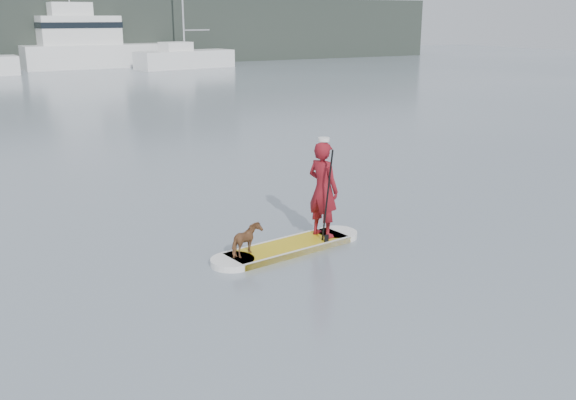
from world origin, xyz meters
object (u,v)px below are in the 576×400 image
sailboat_e (184,58)px  motor_yacht_a (88,44)px  paddler (323,189)px  paddleboard (288,247)px  dog (246,240)px

sailboat_e → motor_yacht_a: sailboat_e is taller
paddler → motor_yacht_a: (5.41, 47.72, 0.95)m
paddleboard → sailboat_e: 45.55m
paddleboard → paddler: 1.32m
paddleboard → paddler: paddler is taller
sailboat_e → motor_yacht_a: 8.37m
paddleboard → sailboat_e: bearing=64.2°
dog → sailboat_e: sailboat_e is taller
paddler → sailboat_e: sailboat_e is taller
sailboat_e → paddleboard: bearing=-117.2°
dog → paddleboard: bearing=-112.3°
paddler → motor_yacht_a: 48.03m
paddleboard → motor_yacht_a: motor_yacht_a is taller
paddleboard → sailboat_e: sailboat_e is taller
paddler → sailboat_e: size_ratio=0.16×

